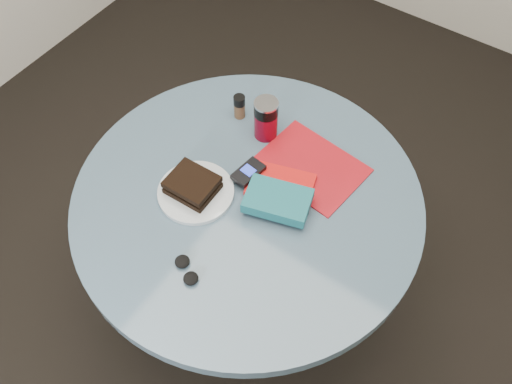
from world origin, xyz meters
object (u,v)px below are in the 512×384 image
Objects in this scene: headphones at (187,270)px; novel at (278,200)px; table at (248,228)px; red_book at (281,185)px; magazine at (311,166)px; pepper_grinder at (239,106)px; soda_can at (266,119)px; sandwich at (192,185)px; plate at (196,192)px; mp3_player at (248,172)px.

novel is at bearing 74.00° from headphones.
novel is at bearing 10.71° from table.
headphones reaches higher than red_book.
pepper_grinder is at bearing 177.26° from magazine.
table is 0.34m from soda_can.
table is at bearing 28.03° from sandwich.
sandwich is 0.73× the size of red_book.
magazine is at bearing 50.48° from plate.
novel is at bearing 22.12° from plate.
mp3_player reaches higher than headphones.
pepper_grinder is 0.56m from headphones.
magazine is 2.90× the size of headphones.
novel is at bearing -83.47° from magazine.
red_book is 1.79× the size of headphones.
mp3_player reaches higher than table.
red_book is (0.26, -0.16, -0.03)m from pepper_grinder.
sandwich is 0.25m from headphones.
plate is at bearing -125.28° from mp3_player.
pepper_grinder is at bearing 170.98° from soda_can.
magazine is at bearing 46.87° from mp3_player.
red_book is 0.08m from novel.
headphones is at bearing -68.88° from pepper_grinder.
sandwich is at bearing -174.66° from novel.
novel reaches higher than magazine.
novel is at bearing -17.87° from mp3_player.
magazine is (0.29, -0.05, -0.04)m from pepper_grinder.
pepper_grinder reaches higher than mp3_player.
headphones is (0.09, -0.51, -0.06)m from soda_can.
headphones is at bearing -93.43° from magazine.
magazine is 1.62× the size of red_book.
sandwich is at bearing -151.97° from table.
table is 0.20m from red_book.
magazine is 0.48m from headphones.
pepper_grinder reaches higher than magazine.
mp3_player is (-0.09, -0.02, 0.02)m from red_book.
pepper_grinder is 0.30m from red_book.
sandwich is 0.32m from pepper_grinder.
red_book is at bearing 38.52° from sandwich.
red_book is 1.03× the size of novel.
plate is at bearing 122.27° from headphones.
plate is 0.24m from red_book.
plate is 0.73× the size of magazine.
soda_can is 0.52m from headphones.
sandwich reaches higher than novel.
sandwich reaches higher than mp3_player.
sandwich reaches higher than table.
mp3_player is (0.10, 0.13, -0.01)m from sandwich.
soda_can is 0.77× the size of novel.
magazine is 1.67× the size of novel.
magazine is 2.89× the size of mp3_player.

